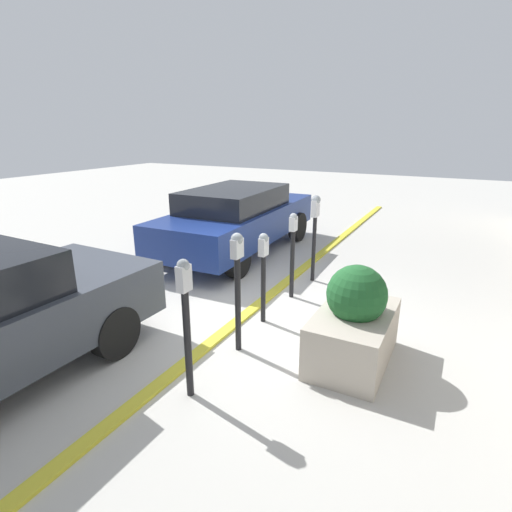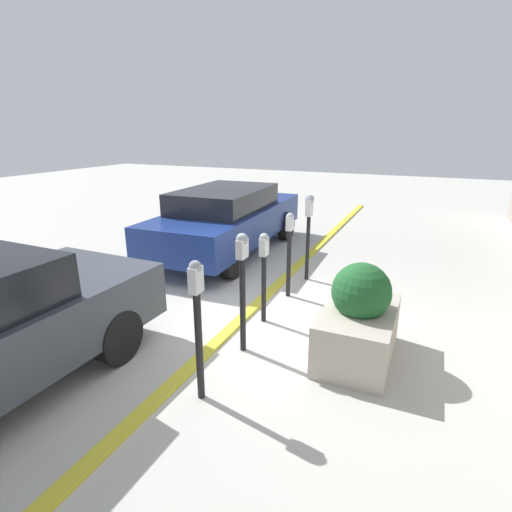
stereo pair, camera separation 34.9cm
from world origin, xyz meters
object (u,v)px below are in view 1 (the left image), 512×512
(parked_car_middle, at_px, (238,218))
(planter_box, at_px, (354,324))
(parking_meter_second, at_px, (237,275))
(parking_meter_nearest, at_px, (186,314))
(parking_meter_middle, at_px, (263,265))
(parking_meter_farthest, at_px, (315,222))
(parking_meter_fourth, at_px, (293,245))

(parked_car_middle, bearing_deg, planter_box, -134.90)
(parking_meter_second, height_order, planter_box, parking_meter_second)
(parking_meter_nearest, distance_m, parked_car_middle, 5.04)
(parking_meter_middle, bearing_deg, parking_meter_nearest, -177.39)
(parking_meter_farthest, bearing_deg, parking_meter_fourth, 176.68)
(parking_meter_nearest, xyz_separation_m, parking_meter_second, (1.00, 0.01, 0.06))
(parking_meter_farthest, bearing_deg, planter_box, -149.63)
(parking_meter_middle, height_order, parking_meter_fourth, parking_meter_fourth)
(parking_meter_middle, height_order, parking_meter_farthest, parking_meter_farthest)
(parking_meter_middle, xyz_separation_m, planter_box, (-0.41, -1.39, -0.37))
(parking_meter_second, relative_size, parked_car_middle, 0.32)
(parking_meter_middle, distance_m, parking_meter_farthest, 1.86)
(parking_meter_middle, bearing_deg, parking_meter_second, -174.83)
(planter_box, bearing_deg, parking_meter_nearest, 137.34)
(parking_meter_second, height_order, parking_meter_farthest, parking_meter_farthest)
(parking_meter_fourth, relative_size, parked_car_middle, 0.30)
(parking_meter_second, xyz_separation_m, planter_box, (0.42, -1.32, -0.50))
(parking_meter_fourth, relative_size, parking_meter_farthest, 0.90)
(parking_meter_fourth, height_order, parking_meter_farthest, parking_meter_farthest)
(parking_meter_nearest, height_order, planter_box, parking_meter_nearest)
(parking_meter_fourth, xyz_separation_m, planter_box, (-1.40, -1.37, -0.40))
(parking_meter_fourth, bearing_deg, parking_meter_nearest, -178.67)
(parking_meter_second, xyz_separation_m, parked_car_middle, (3.58, 2.09, -0.21))
(parking_meter_farthest, height_order, planter_box, parking_meter_farthest)
(parking_meter_middle, height_order, parked_car_middle, parked_car_middle)
(parking_meter_farthest, bearing_deg, parking_meter_second, -179.85)
(parking_meter_second, distance_m, parking_meter_fourth, 1.82)
(parking_meter_farthest, distance_m, planter_box, 2.68)
(parking_meter_second, xyz_separation_m, parking_meter_farthest, (2.67, 0.01, 0.10))
(parking_meter_second, distance_m, planter_box, 1.47)
(parking_meter_farthest, bearing_deg, parking_meter_middle, 177.89)
(parking_meter_nearest, height_order, parked_car_middle, parking_meter_nearest)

